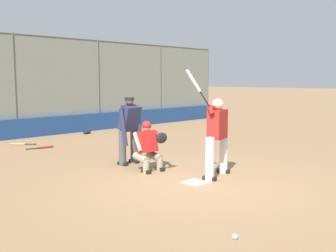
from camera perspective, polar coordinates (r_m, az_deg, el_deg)
ground_plane at (r=8.03m, az=3.97°, el=-8.20°), size 160.00×160.00×0.00m
home_plate_marker at (r=8.03m, az=3.97°, el=-8.16°), size 0.43×0.43×0.01m
backstop_fence at (r=14.71m, az=-21.37°, el=5.74°), size 21.01×0.08×3.66m
padding_wall at (r=14.72m, az=-20.95°, el=-0.38°), size 20.51×0.18×0.69m
bleachers_beyond at (r=18.49m, az=-14.91°, el=1.65°), size 14.65×2.50×1.48m
batter_at_plate at (r=8.38m, az=7.10°, el=-1.23°), size 1.16×0.57×2.28m
catcher_behind_plate at (r=8.91m, az=-2.81°, el=-2.80°), size 0.61×0.73×1.14m
umpire_home at (r=9.57m, az=-5.63°, el=-0.36°), size 0.67×0.44×1.65m
spare_bat_near_backstop at (r=13.30m, az=-20.71°, el=-2.47°), size 0.60×0.62×0.07m
spare_bat_third_base_side at (r=12.42m, az=-17.63°, el=-2.98°), size 0.83×0.15×0.07m
fielding_glove_on_dirt at (r=15.31m, az=-11.70°, el=-0.89°), size 0.34×0.26×0.12m
baseball_loose at (r=5.39m, az=9.69°, el=-15.52°), size 0.07×0.07×0.07m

